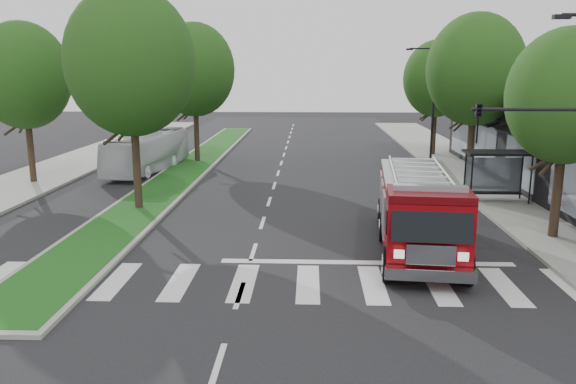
% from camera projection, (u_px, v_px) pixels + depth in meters
% --- Properties ---
extents(ground, '(140.00, 140.00, 0.00)m').
position_uv_depth(ground, '(253.00, 252.00, 20.35)').
color(ground, black).
rests_on(ground, ground).
extents(sidewalk_right, '(5.00, 80.00, 0.15)m').
position_uv_depth(sidewalk_right, '(508.00, 194.00, 29.62)').
color(sidewalk_right, gray).
rests_on(sidewalk_right, ground).
extents(sidewalk_left, '(5.00, 80.00, 0.15)m').
position_uv_depth(sidewalk_left, '(7.00, 190.00, 30.65)').
color(sidewalk_left, gray).
rests_on(sidewalk_left, ground).
extents(median, '(3.00, 50.00, 0.15)m').
position_uv_depth(median, '(192.00, 166.00, 38.14)').
color(median, gray).
rests_on(median, ground).
extents(bus_shelter, '(3.20, 1.60, 2.61)m').
position_uv_depth(bus_shelter, '(497.00, 163.00, 27.44)').
color(bus_shelter, black).
rests_on(bus_shelter, ground).
extents(tree_right_near, '(4.40, 4.40, 8.05)m').
position_uv_depth(tree_right_near, '(567.00, 97.00, 20.69)').
color(tree_right_near, black).
rests_on(tree_right_near, ground).
extents(tree_right_mid, '(5.60, 5.60, 9.72)m').
position_uv_depth(tree_right_mid, '(475.00, 70.00, 32.20)').
color(tree_right_mid, black).
rests_on(tree_right_mid, ground).
extents(tree_right_far, '(5.00, 5.00, 8.73)m').
position_uv_depth(tree_right_far, '(437.00, 79.00, 42.10)').
color(tree_right_far, black).
rests_on(tree_right_far, ground).
extents(tree_median_near, '(5.80, 5.80, 10.16)m').
position_uv_depth(tree_median_near, '(131.00, 62.00, 24.99)').
color(tree_median_near, black).
rests_on(tree_median_near, ground).
extents(tree_median_far, '(5.60, 5.60, 9.72)m').
position_uv_depth(tree_median_far, '(194.00, 70.00, 38.73)').
color(tree_median_far, black).
rests_on(tree_median_far, ground).
extents(tree_left_mid, '(5.20, 5.20, 9.16)m').
position_uv_depth(tree_left_mid, '(24.00, 76.00, 31.29)').
color(tree_left_mid, black).
rests_on(tree_left_mid, ground).
extents(streetlight_right_far, '(2.11, 0.20, 8.00)m').
position_uv_depth(streetlight_right_far, '(431.00, 100.00, 38.53)').
color(streetlight_right_far, black).
rests_on(streetlight_right_far, ground).
extents(fire_engine, '(3.46, 8.98, 3.04)m').
position_uv_depth(fire_engine, '(418.00, 211.00, 20.37)').
color(fire_engine, '#500408').
rests_on(fire_engine, ground).
extents(city_bus, '(3.46, 9.51, 2.59)m').
position_uv_depth(city_bus, '(148.00, 152.00, 36.43)').
color(city_bus, silver).
rests_on(city_bus, ground).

